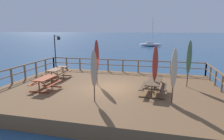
# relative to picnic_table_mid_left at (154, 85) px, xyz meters

# --- Properties ---
(ground_plane) EXTENTS (600.00, 600.00, 0.00)m
(ground_plane) POSITION_rel_picnic_table_mid_left_xyz_m (-2.82, 0.65, -1.29)
(ground_plane) COLOR navy
(wooden_deck) EXTENTS (13.88, 10.07, 0.73)m
(wooden_deck) POSITION_rel_picnic_table_mid_left_xyz_m (-2.82, 0.65, -0.93)
(wooden_deck) COLOR brown
(wooden_deck) RESTS_ON ground
(railing_waterside_far) EXTENTS (13.68, 0.10, 1.09)m
(railing_waterside_far) POSITION_rel_picnic_table_mid_left_xyz_m (-2.82, 5.53, 0.17)
(railing_waterside_far) COLOR brown
(railing_waterside_far) RESTS_ON wooden_deck
(railing_side_left) EXTENTS (0.10, 9.87, 1.09)m
(railing_side_left) POSITION_rel_picnic_table_mid_left_xyz_m (-9.61, 0.65, 0.17)
(railing_side_left) COLOR brown
(railing_side_left) RESTS_ON wooden_deck
(picnic_table_mid_left) EXTENTS (1.58, 2.11, 0.78)m
(picnic_table_mid_left) POSITION_rel_picnic_table_mid_left_xyz_m (0.00, 0.00, 0.00)
(picnic_table_mid_left) COLOR brown
(picnic_table_mid_left) RESTS_ON wooden_deck
(picnic_table_mid_right) EXTENTS (1.45, 2.19, 0.78)m
(picnic_table_mid_right) POSITION_rel_picnic_table_mid_left_xyz_m (-7.29, 2.09, 0.00)
(picnic_table_mid_right) COLOR brown
(picnic_table_mid_right) RESTS_ON wooden_deck
(picnic_table_back_right) EXTENTS (1.43, 1.72, 0.78)m
(picnic_table_back_right) POSITION_rel_picnic_table_mid_left_xyz_m (-6.57, -0.71, -0.01)
(picnic_table_back_right) COLOR #993819
(picnic_table_back_right) RESTS_ON wooden_deck
(patio_umbrella_tall_back_right) EXTENTS (0.32, 0.32, 2.82)m
(patio_umbrella_tall_back_right) POSITION_rel_picnic_table_mid_left_xyz_m (0.03, 0.01, 1.24)
(patio_umbrella_tall_back_right) COLOR #4C3828
(patio_umbrella_tall_back_right) RESTS_ON wooden_deck
(patio_umbrella_short_back) EXTENTS (0.32, 0.32, 2.71)m
(patio_umbrella_short_back) POSITION_rel_picnic_table_mid_left_xyz_m (-2.96, -1.93, 1.17)
(patio_umbrella_short_back) COLOR #4C3828
(patio_umbrella_short_back) RESTS_ON wooden_deck
(patio_umbrella_short_front) EXTENTS (0.32, 0.32, 3.02)m
(patio_umbrella_short_front) POSITION_rel_picnic_table_mid_left_xyz_m (-3.84, 1.23, 1.36)
(patio_umbrella_short_front) COLOR #4C3828
(patio_umbrella_short_front) RESTS_ON wooden_deck
(patio_umbrella_tall_mid_right) EXTENTS (0.32, 0.32, 2.81)m
(patio_umbrella_tall_mid_right) POSITION_rel_picnic_table_mid_left_xyz_m (0.96, -1.19, 1.23)
(patio_umbrella_tall_mid_right) COLOR #4C3828
(patio_umbrella_tall_mid_right) RESTS_ON wooden_deck
(patio_umbrella_tall_mid_left) EXTENTS (0.32, 0.32, 3.03)m
(patio_umbrella_tall_mid_left) POSITION_rel_picnic_table_mid_left_xyz_m (2.09, 1.99, 1.37)
(patio_umbrella_tall_mid_left) COLOR #4C3828
(patio_umbrella_tall_mid_left) RESTS_ON wooden_deck
(lamp_post_hooked) EXTENTS (0.67, 0.31, 3.20)m
(lamp_post_hooked) POSITION_rel_picnic_table_mid_left_xyz_m (-8.87, 4.93, 1.55)
(lamp_post_hooked) COLOR black
(lamp_post_hooked) RESTS_ON wooden_deck
(sailboat_distant) EXTENTS (6.21, 2.75, 7.72)m
(sailboat_distant) POSITION_rel_picnic_table_mid_left_xyz_m (-1.88, 42.43, -0.78)
(sailboat_distant) COLOR silver
(sailboat_distant) RESTS_ON ground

